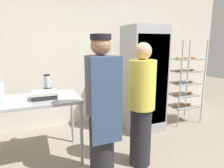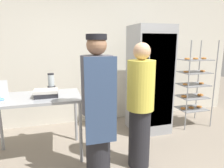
# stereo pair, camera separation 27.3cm
# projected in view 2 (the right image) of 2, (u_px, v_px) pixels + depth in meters

# --- Properties ---
(back_wall) EXTENTS (6.40, 0.12, 2.75)m
(back_wall) POSITION_uv_depth(u_px,v_px,m) (95.00, 55.00, 4.09)
(back_wall) COLOR silver
(back_wall) RESTS_ON ground_plane
(refrigerator) EXTENTS (0.68, 0.68, 1.93)m
(refrigerator) POSITION_uv_depth(u_px,v_px,m) (149.00, 80.00, 3.66)
(refrigerator) COLOR #9EA0A5
(refrigerator) RESTS_ON ground_plane
(baking_rack) EXTENTS (0.61, 0.48, 1.68)m
(baking_rack) POSITION_uv_depth(u_px,v_px,m) (193.00, 85.00, 3.94)
(baking_rack) COLOR #93969B
(baking_rack) RESTS_ON ground_plane
(prep_counter) EXTENTS (1.21, 0.73, 0.90)m
(prep_counter) POSITION_uv_depth(u_px,v_px,m) (37.00, 103.00, 2.79)
(prep_counter) COLOR #9EA0A5
(prep_counter) RESTS_ON ground_plane
(blender_pitcher) EXTENTS (0.12, 0.12, 0.28)m
(blender_pitcher) POSITION_uv_depth(u_px,v_px,m) (51.00, 83.00, 3.06)
(blender_pitcher) COLOR black
(blender_pitcher) RESTS_ON prep_counter
(binder_stack) EXTENTS (0.32, 0.24, 0.10)m
(binder_stack) POSITION_uv_depth(u_px,v_px,m) (46.00, 93.00, 2.75)
(binder_stack) COLOR #232328
(binder_stack) RESTS_ON prep_counter
(person_baker) EXTENTS (0.37, 0.38, 1.73)m
(person_baker) POSITION_uv_depth(u_px,v_px,m) (98.00, 107.00, 2.32)
(person_baker) COLOR #232328
(person_baker) RESTS_ON ground_plane
(person_customer) EXTENTS (0.35, 0.35, 1.64)m
(person_customer) POSITION_uv_depth(u_px,v_px,m) (140.00, 106.00, 2.56)
(person_customer) COLOR #232328
(person_customer) RESTS_ON ground_plane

